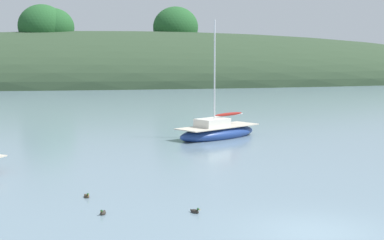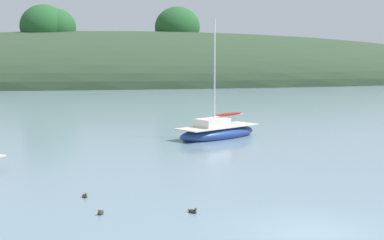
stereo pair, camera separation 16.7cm
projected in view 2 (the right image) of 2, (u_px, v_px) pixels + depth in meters
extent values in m
plane|color=slate|center=(312.00, 233.00, 18.34)|extent=(400.00, 400.00, 0.00)
ellipsoid|color=#2D422B|center=(121.00, 83.00, 103.09)|extent=(150.00, 36.00, 17.74)
ellipsoid|color=#235628|center=(177.00, 27.00, 105.58)|extent=(7.96, 7.23, 7.23)
ellipsoid|color=#235628|center=(44.00, 26.00, 98.37)|extent=(7.78, 7.07, 7.07)
ellipsoid|color=#235628|center=(55.00, 27.00, 98.93)|extent=(6.98, 6.34, 6.34)
ellipsoid|color=navy|center=(218.00, 134.00, 38.30)|extent=(6.42, 5.14, 1.00)
cube|color=beige|center=(218.00, 127.00, 38.25)|extent=(5.91, 4.73, 0.06)
cube|color=silver|center=(212.00, 123.00, 37.88)|extent=(2.43, 2.24, 0.55)
cylinder|color=silver|center=(215.00, 74.00, 37.65)|extent=(0.09, 0.09, 6.73)
cylinder|color=silver|center=(229.00, 115.00, 38.85)|extent=(2.26, 1.46, 0.07)
ellipsoid|color=maroon|center=(229.00, 114.00, 38.84)|extent=(2.24, 1.52, 0.20)
ellipsoid|color=#473828|center=(85.00, 196.00, 22.76)|extent=(0.27, 0.38, 0.16)
sphere|color=#1E4723|center=(86.00, 194.00, 22.62)|extent=(0.09, 0.09, 0.09)
cone|color=gold|center=(87.00, 195.00, 22.57)|extent=(0.05, 0.05, 0.04)
cone|color=#473828|center=(84.00, 194.00, 22.89)|extent=(0.09, 0.09, 0.08)
ellipsoid|color=#2D2823|center=(101.00, 213.00, 20.40)|extent=(0.28, 0.38, 0.16)
sphere|color=#1E4723|center=(99.00, 211.00, 20.24)|extent=(0.09, 0.09, 0.09)
cone|color=gold|center=(99.00, 212.00, 20.18)|extent=(0.05, 0.05, 0.04)
cone|color=#2D2823|center=(102.00, 211.00, 20.54)|extent=(0.09, 0.09, 0.08)
ellipsoid|color=#2D2823|center=(193.00, 212.00, 20.58)|extent=(0.35, 0.38, 0.16)
sphere|color=#1E4723|center=(196.00, 209.00, 20.47)|extent=(0.09, 0.09, 0.09)
cone|color=gold|center=(197.00, 210.00, 20.43)|extent=(0.06, 0.06, 0.04)
cone|color=#2D2823|center=(189.00, 210.00, 20.68)|extent=(0.10, 0.10, 0.08)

